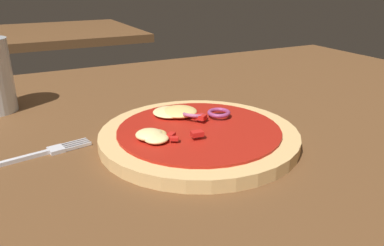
{
  "coord_description": "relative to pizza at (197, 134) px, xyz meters",
  "views": [
    {
      "loc": [
        -0.26,
        -0.39,
        0.24
      ],
      "look_at": [
        -0.04,
        0.03,
        0.05
      ],
      "focal_mm": 35.55,
      "sensor_mm": 36.0,
      "label": 1
    }
  ],
  "objects": [
    {
      "name": "dining_table",
      "position": [
        0.05,
        -0.02,
        -0.03
      ],
      "size": [
        1.27,
        1.04,
        0.03
      ],
      "color": "brown",
      "rests_on": "ground"
    },
    {
      "name": "pizza",
      "position": [
        0.0,
        0.0,
        0.0
      ],
      "size": [
        0.26,
        0.26,
        0.03
      ],
      "color": "tan",
      "rests_on": "dining_table"
    },
    {
      "name": "background_table",
      "position": [
        -0.12,
        1.24,
        -0.03
      ],
      "size": [
        0.88,
        0.59,
        0.03
      ],
      "color": "brown",
      "rests_on": "ground"
    },
    {
      "name": "fork",
      "position": [
        -0.21,
        0.05,
        -0.01
      ],
      "size": [
        0.17,
        0.04,
        0.01
      ],
      "color": "silver",
      "rests_on": "dining_table"
    }
  ]
}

